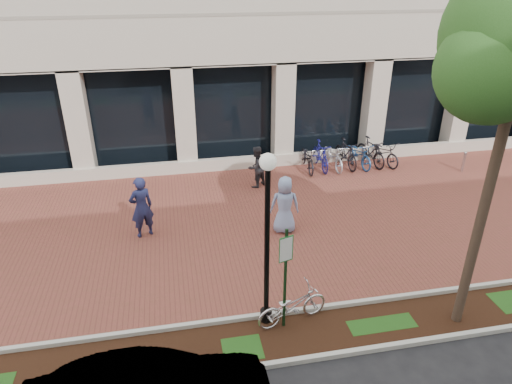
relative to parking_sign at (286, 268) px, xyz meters
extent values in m
plane|color=black|center=(0.38, 4.88, -1.65)|extent=(120.00, 120.00, 0.00)
cube|color=brown|center=(0.38, 4.88, -1.64)|extent=(40.00, 9.00, 0.01)
cube|color=black|center=(0.38, -0.37, -1.64)|extent=(40.00, 1.50, 0.01)
cube|color=#B4B6AB|center=(0.38, 0.38, -1.59)|extent=(40.00, 0.12, 0.12)
cube|color=#B4B6AB|center=(0.38, -1.12, -1.59)|extent=(40.00, 0.12, 0.12)
cube|color=black|center=(0.38, 10.48, 0.45)|extent=(40.00, 0.15, 4.20)
cube|color=#BDB3A1|center=(0.38, 9.38, -1.40)|extent=(40.00, 0.25, 0.50)
cube|color=#BDB3A1|center=(0.38, 9.78, 0.45)|extent=(0.80, 0.80, 4.20)
cube|color=#143719|center=(0.00, 0.01, -0.34)|extent=(0.05, 0.05, 2.61)
cube|color=#1A6929|center=(0.00, -0.02, 0.49)|extent=(0.34, 0.02, 0.62)
cube|color=white|center=(0.00, -0.03, 0.49)|extent=(0.30, 0.01, 0.56)
cylinder|color=black|center=(-0.36, 0.28, -1.50)|extent=(0.28, 0.28, 0.30)
cylinder|color=black|center=(-0.36, 0.28, 0.31)|extent=(0.12, 0.12, 3.91)
sphere|color=silver|center=(-0.36, 0.28, 2.40)|extent=(0.36, 0.36, 0.36)
cylinder|color=#4D3A2C|center=(4.07, -0.57, 0.83)|extent=(0.22, 0.22, 4.95)
sphere|color=#235219|center=(3.33, -0.79, 4.27)|extent=(1.92, 1.92, 1.92)
imported|color=silver|center=(0.23, 0.12, -1.18)|extent=(1.87, 1.03, 0.93)
imported|color=#1B1F45|center=(-3.26, 4.73, -0.66)|extent=(0.85, 0.72, 1.98)
imported|color=#26262A|center=(0.83, 7.55, -0.85)|extent=(0.98, 0.94, 1.60)
imported|color=#8093BE|center=(1.06, 4.16, -0.72)|extent=(1.00, 0.74, 1.85)
cylinder|color=#B9B9BE|center=(9.38, 7.32, -1.27)|extent=(0.11, 0.11, 0.76)
sphere|color=#B9B9BE|center=(9.38, 7.32, -0.84)|extent=(0.12, 0.12, 0.12)
imported|color=black|center=(3.21, 8.73, -1.13)|extent=(0.79, 2.02, 1.04)
imported|color=navy|center=(3.76, 8.73, -1.07)|extent=(0.55, 1.93, 1.16)
imported|color=silver|center=(4.31, 8.73, -1.13)|extent=(0.80, 2.02, 1.04)
imported|color=black|center=(4.86, 8.73, -1.07)|extent=(0.75, 1.97, 1.16)
imported|color=#1F4F92|center=(5.41, 8.73, -1.13)|extent=(1.00, 2.07, 1.04)
imported|color=black|center=(5.96, 8.73, -1.07)|extent=(0.94, 2.00, 1.16)
imported|color=black|center=(6.51, 8.73, -1.13)|extent=(1.19, 2.10, 1.04)
cylinder|color=#B9B9BE|center=(4.86, 8.73, -1.25)|extent=(0.04, 0.04, 0.80)
camera|label=1|loc=(-2.20, -7.86, 5.85)|focal=32.00mm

